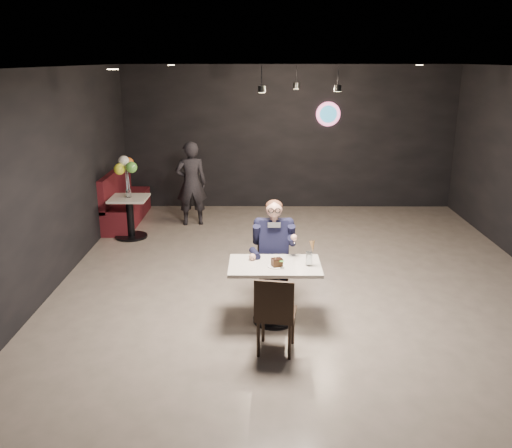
{
  "coord_description": "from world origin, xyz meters",
  "views": [
    {
      "loc": [
        -0.63,
        -6.98,
        3.1
      ],
      "look_at": [
        -0.67,
        -0.33,
        1.07
      ],
      "focal_mm": 38.0,
      "sensor_mm": 36.0,
      "label": 1
    }
  ],
  "objects_px": {
    "chair_far": "(273,270)",
    "sundae_glass": "(309,259)",
    "main_table": "(274,293)",
    "booth_bench": "(126,196)",
    "chair_near": "(276,312)",
    "side_table": "(130,216)",
    "passerby": "(191,184)",
    "balloon_vase": "(129,193)",
    "seated_man": "(274,251)"
  },
  "relations": [
    {
      "from": "sundae_glass",
      "to": "passerby",
      "type": "height_order",
      "value": "passerby"
    },
    {
      "from": "seated_man",
      "to": "booth_bench",
      "type": "relative_size",
      "value": 0.7
    },
    {
      "from": "main_table",
      "to": "chair_near",
      "type": "distance_m",
      "value": 0.7
    },
    {
      "from": "side_table",
      "to": "chair_far",
      "type": "bearing_deg",
      "value": -47.23
    },
    {
      "from": "balloon_vase",
      "to": "passerby",
      "type": "height_order",
      "value": "passerby"
    },
    {
      "from": "chair_near",
      "to": "booth_bench",
      "type": "bearing_deg",
      "value": 128.78
    },
    {
      "from": "chair_near",
      "to": "seated_man",
      "type": "height_order",
      "value": "seated_man"
    },
    {
      "from": "booth_bench",
      "to": "side_table",
      "type": "distance_m",
      "value": 1.05
    },
    {
      "from": "chair_far",
      "to": "seated_man",
      "type": "relative_size",
      "value": 0.64
    },
    {
      "from": "seated_man",
      "to": "booth_bench",
      "type": "xyz_separation_m",
      "value": [
        -2.8,
        3.71,
        -0.2
      ]
    },
    {
      "from": "chair_near",
      "to": "booth_bench",
      "type": "xyz_separation_m",
      "value": [
        -2.8,
        4.95,
        0.06
      ]
    },
    {
      "from": "sundae_glass",
      "to": "booth_bench",
      "type": "height_order",
      "value": "booth_bench"
    },
    {
      "from": "chair_near",
      "to": "seated_man",
      "type": "distance_m",
      "value": 1.27
    },
    {
      "from": "main_table",
      "to": "side_table",
      "type": "distance_m",
      "value": 4.11
    },
    {
      "from": "main_table",
      "to": "balloon_vase",
      "type": "height_order",
      "value": "balloon_vase"
    },
    {
      "from": "sundae_glass",
      "to": "balloon_vase",
      "type": "distance_m",
      "value": 4.39
    },
    {
      "from": "main_table",
      "to": "balloon_vase",
      "type": "bearing_deg",
      "value": 127.55
    },
    {
      "from": "chair_far",
      "to": "booth_bench",
      "type": "xyz_separation_m",
      "value": [
        -2.8,
        3.71,
        0.06
      ]
    },
    {
      "from": "chair_far",
      "to": "chair_near",
      "type": "bearing_deg",
      "value": -90.0
    },
    {
      "from": "chair_near",
      "to": "balloon_vase",
      "type": "distance_m",
      "value": 4.69
    },
    {
      "from": "balloon_vase",
      "to": "seated_man",
      "type": "bearing_deg",
      "value": -47.23
    },
    {
      "from": "chair_far",
      "to": "sundae_glass",
      "type": "distance_m",
      "value": 0.8
    },
    {
      "from": "chair_near",
      "to": "sundae_glass",
      "type": "distance_m",
      "value": 0.86
    },
    {
      "from": "sundae_glass",
      "to": "side_table",
      "type": "relative_size",
      "value": 0.21
    },
    {
      "from": "seated_man",
      "to": "side_table",
      "type": "xyz_separation_m",
      "value": [
        -2.5,
        2.71,
        -0.31
      ]
    },
    {
      "from": "chair_near",
      "to": "sundae_glass",
      "type": "bearing_deg",
      "value": 67.72
    },
    {
      "from": "main_table",
      "to": "booth_bench",
      "type": "height_order",
      "value": "booth_bench"
    },
    {
      "from": "chair_near",
      "to": "balloon_vase",
      "type": "relative_size",
      "value": 6.41
    },
    {
      "from": "chair_near",
      "to": "side_table",
      "type": "xyz_separation_m",
      "value": [
        -2.5,
        3.95,
        -0.05
      ]
    },
    {
      "from": "main_table",
      "to": "passerby",
      "type": "distance_m",
      "value": 4.37
    },
    {
      "from": "balloon_vase",
      "to": "main_table",
      "type": "bearing_deg",
      "value": -52.45
    },
    {
      "from": "main_table",
      "to": "booth_bench",
      "type": "distance_m",
      "value": 5.1
    },
    {
      "from": "seated_man",
      "to": "sundae_glass",
      "type": "bearing_deg",
      "value": -55.32
    },
    {
      "from": "chair_near",
      "to": "side_table",
      "type": "relative_size",
      "value": 1.13
    },
    {
      "from": "chair_near",
      "to": "sundae_glass",
      "type": "relative_size",
      "value": 5.44
    },
    {
      "from": "main_table",
      "to": "balloon_vase",
      "type": "xyz_separation_m",
      "value": [
        -2.5,
        3.26,
        0.45
      ]
    },
    {
      "from": "balloon_vase",
      "to": "passerby",
      "type": "distance_m",
      "value": 1.31
    },
    {
      "from": "chair_far",
      "to": "sundae_glass",
      "type": "bearing_deg",
      "value": -55.32
    },
    {
      "from": "chair_far",
      "to": "balloon_vase",
      "type": "bearing_deg",
      "value": 132.77
    },
    {
      "from": "booth_bench",
      "to": "chair_far",
      "type": "bearing_deg",
      "value": -52.9
    },
    {
      "from": "main_table",
      "to": "booth_bench",
      "type": "xyz_separation_m",
      "value": [
        -2.8,
        4.26,
        0.14
      ]
    },
    {
      "from": "seated_man",
      "to": "side_table",
      "type": "relative_size",
      "value": 1.77
    },
    {
      "from": "seated_man",
      "to": "side_table",
      "type": "height_order",
      "value": "seated_man"
    },
    {
      "from": "main_table",
      "to": "passerby",
      "type": "xyz_separation_m",
      "value": [
        -1.49,
        4.08,
        0.44
      ]
    },
    {
      "from": "main_table",
      "to": "seated_man",
      "type": "xyz_separation_m",
      "value": [
        0.0,
        0.55,
        0.34
      ]
    },
    {
      "from": "seated_man",
      "to": "passerby",
      "type": "height_order",
      "value": "passerby"
    },
    {
      "from": "main_table",
      "to": "seated_man",
      "type": "bearing_deg",
      "value": 90.0
    },
    {
      "from": "chair_far",
      "to": "seated_man",
      "type": "distance_m",
      "value": 0.26
    },
    {
      "from": "booth_bench",
      "to": "seated_man",
      "type": "bearing_deg",
      "value": -52.9
    },
    {
      "from": "main_table",
      "to": "chair_near",
      "type": "relative_size",
      "value": 1.2
    }
  ]
}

